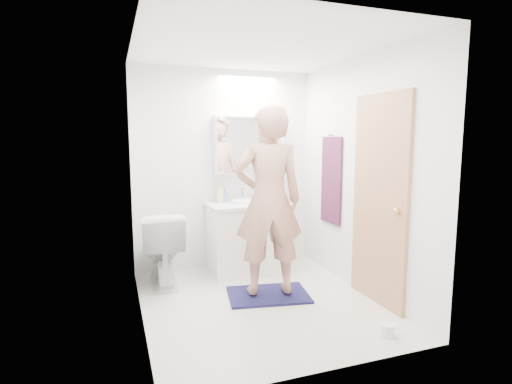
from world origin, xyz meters
name	(u,v)px	position (x,y,z in m)	size (l,w,h in m)	color
floor	(260,302)	(0.00, 0.00, 0.00)	(2.50, 2.50, 0.00)	silver
ceiling	(260,46)	(0.00, 0.00, 2.40)	(2.50, 2.50, 0.00)	white
wall_back	(225,170)	(0.00, 1.25, 1.20)	(2.50, 2.50, 0.00)	white
wall_front	(327,199)	(0.00, -1.25, 1.20)	(2.50, 2.50, 0.00)	white
wall_left	(138,184)	(-1.10, 0.00, 1.20)	(2.50, 2.50, 0.00)	white
wall_right	(361,176)	(1.10, 0.00, 1.20)	(2.50, 2.50, 0.00)	white
vanity_cabinet	(248,238)	(0.20, 0.96, 0.39)	(0.90, 0.55, 0.78)	white
countertop	(248,205)	(0.20, 0.96, 0.80)	(0.95, 0.58, 0.04)	white
sink_basin	(247,201)	(0.20, 0.99, 0.84)	(0.36, 0.36, 0.03)	white
faucet	(242,194)	(0.20, 1.19, 0.90)	(0.02, 0.02, 0.16)	silver
medicine_cabinet	(250,145)	(0.30, 1.18, 1.50)	(0.88, 0.14, 0.70)	white
mirror_panel	(252,145)	(0.30, 1.10, 1.50)	(0.84, 0.01, 0.66)	silver
toilet	(162,248)	(-0.82, 0.85, 0.40)	(0.45, 0.79, 0.81)	white
bath_rug	(268,295)	(0.14, 0.12, 0.01)	(0.80, 0.55, 0.02)	#14163E
person	(269,201)	(0.14, 0.12, 0.98)	(0.68, 0.44, 1.86)	tan
door	(379,200)	(1.08, -0.35, 1.00)	(0.04, 0.80, 2.00)	tan
door_knob	(397,211)	(1.04, -0.65, 0.95)	(0.06, 0.06, 0.06)	gold
towel	(331,180)	(1.08, 0.55, 1.10)	(0.02, 0.42, 1.00)	#111C37
towel_hook	(331,135)	(1.07, 0.55, 1.62)	(0.02, 0.02, 0.07)	silver
soap_bottle_a	(220,193)	(-0.10, 1.11, 0.94)	(0.09, 0.09, 0.24)	#C6C580
soap_bottle_b	(225,195)	(-0.03, 1.15, 0.91)	(0.08, 0.08, 0.17)	#5E84CB
toothbrush_cup	(262,197)	(0.44, 1.12, 0.86)	(0.09, 0.09, 0.09)	#444BCC
toilet_paper_roll	(387,330)	(0.73, -0.98, 0.05)	(0.11, 0.11, 0.10)	silver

